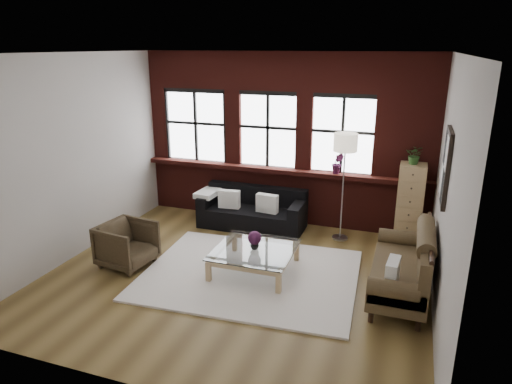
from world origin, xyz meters
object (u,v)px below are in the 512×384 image
(coffee_table, at_px, (255,261))
(drawer_chest, at_px, (410,204))
(armchair, at_px, (127,244))
(dark_sofa, at_px, (252,209))
(floor_lamp, at_px, (343,184))
(vase, at_px, (255,245))
(vintage_settee, at_px, (400,262))

(coffee_table, distance_m, drawer_chest, 2.93)
(armchair, height_order, drawer_chest, drawer_chest)
(dark_sofa, bearing_deg, floor_lamp, 0.06)
(armchair, distance_m, drawer_chest, 4.73)
(floor_lamp, bearing_deg, armchair, -144.57)
(drawer_chest, bearing_deg, vase, -138.02)
(dark_sofa, relative_size, floor_lamp, 0.96)
(drawer_chest, bearing_deg, coffee_table, -138.02)
(armchair, xyz_separation_m, drawer_chest, (4.09, 2.35, 0.36))
(dark_sofa, distance_m, armchair, 2.49)
(coffee_table, xyz_separation_m, vase, (0.00, 0.00, 0.26))
(vintage_settee, xyz_separation_m, coffee_table, (-2.09, -0.03, -0.31))
(vintage_settee, height_order, armchair, vintage_settee)
(dark_sofa, relative_size, drawer_chest, 1.40)
(vintage_settee, distance_m, drawer_chest, 1.91)
(vase, xyz_separation_m, floor_lamp, (1.02, 1.69, 0.57))
(dark_sofa, height_order, vase, dark_sofa)
(vintage_settee, bearing_deg, dark_sofa, 148.71)
(vase, height_order, drawer_chest, drawer_chest)
(armchair, bearing_deg, coffee_table, -70.06)
(dark_sofa, bearing_deg, vintage_settee, -31.29)
(armchair, distance_m, coffee_table, 2.00)
(vase, bearing_deg, armchair, -167.76)
(coffee_table, relative_size, floor_lamp, 0.57)
(armchair, bearing_deg, floor_lamp, -46.87)
(coffee_table, height_order, drawer_chest, drawer_chest)
(dark_sofa, bearing_deg, vase, -69.18)
(dark_sofa, bearing_deg, coffee_table, -69.18)
(dark_sofa, bearing_deg, drawer_chest, 4.81)
(drawer_chest, distance_m, floor_lamp, 1.19)
(dark_sofa, relative_size, coffee_table, 1.68)
(armchair, distance_m, floor_lamp, 3.71)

